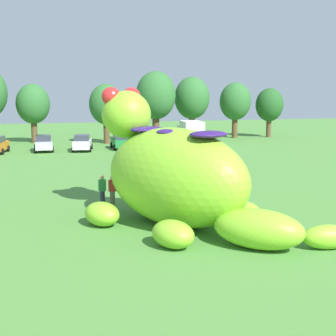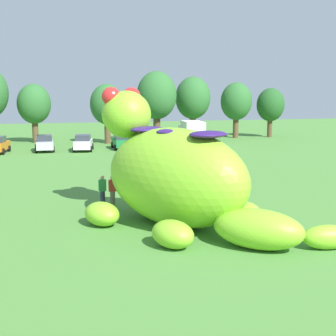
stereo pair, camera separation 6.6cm
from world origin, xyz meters
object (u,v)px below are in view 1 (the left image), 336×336
(spectator_near_inflatable, at_px, (102,192))
(spectator_wandering, at_px, (196,180))
(spectator_mid_field, at_px, (112,192))
(car_silver, at_px, (44,143))
(box_truck, at_px, (190,133))
(car_white, at_px, (82,143))
(giant_inflatable_creature, at_px, (175,175))
(car_green, at_px, (121,141))

(spectator_near_inflatable, distance_m, spectator_wandering, 6.06)
(spectator_near_inflatable, xyz_separation_m, spectator_mid_field, (0.49, -0.21, 0.00))
(car_silver, relative_size, spectator_wandering, 2.40)
(box_truck, bearing_deg, spectator_near_inflatable, -118.47)
(car_white, xyz_separation_m, spectator_near_inflatable, (-1.43, -24.74, -0.01))
(giant_inflatable_creature, relative_size, spectator_wandering, 6.07)
(car_white, bearing_deg, car_green, 6.96)
(giant_inflatable_creature, height_order, spectator_near_inflatable, giant_inflatable_creature)
(giant_inflatable_creature, bearing_deg, spectator_mid_field, 120.13)
(car_silver, distance_m, spectator_near_inflatable, 25.57)
(car_silver, xyz_separation_m, car_green, (8.13, -0.20, 0.00))
(box_truck, bearing_deg, car_green, 180.00)
(box_truck, height_order, spectator_near_inflatable, box_truck)
(giant_inflatable_creature, bearing_deg, car_silver, 100.05)
(giant_inflatable_creature, height_order, car_white, giant_inflatable_creature)
(car_silver, relative_size, car_green, 0.99)
(car_white, distance_m, spectator_near_inflatable, 24.78)
(car_green, distance_m, spectator_wandering, 23.48)
(car_green, xyz_separation_m, spectator_wandering, (0.18, -23.48, -0.01))
(giant_inflatable_creature, xyz_separation_m, car_silver, (-5.22, 29.45, -1.40))
(car_green, distance_m, spectator_near_inflatable, 25.86)
(giant_inflatable_creature, height_order, car_green, giant_inflatable_creature)
(box_truck, distance_m, spectator_wandering, 24.78)
(spectator_mid_field, height_order, spectator_wandering, same)
(giant_inflatable_creature, bearing_deg, car_white, 92.53)
(car_silver, height_order, spectator_near_inflatable, car_silver)
(box_truck, height_order, spectator_mid_field, box_truck)
(giant_inflatable_creature, height_order, spectator_mid_field, giant_inflatable_creature)
(box_truck, relative_size, spectator_near_inflatable, 3.88)
(giant_inflatable_creature, relative_size, box_truck, 1.56)
(giant_inflatable_creature, distance_m, spectator_mid_field, 4.62)
(car_white, bearing_deg, spectator_near_inflatable, -93.31)
(box_truck, xyz_separation_m, spectator_near_inflatable, (-13.69, -25.25, -0.75))
(spectator_near_inflatable, height_order, spectator_mid_field, same)
(car_silver, height_order, car_green, same)
(car_white, distance_m, spectator_mid_field, 24.96)
(car_green, xyz_separation_m, spectator_mid_field, (-5.12, -25.45, -0.01))
(giant_inflatable_creature, relative_size, car_white, 2.39)
(spectator_near_inflatable, relative_size, spectator_wandering, 1.00)
(giant_inflatable_creature, relative_size, spectator_near_inflatable, 6.07)
(giant_inflatable_creature, xyz_separation_m, car_green, (2.91, 29.26, -1.40))
(car_white, bearing_deg, giant_inflatable_creature, -87.47)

